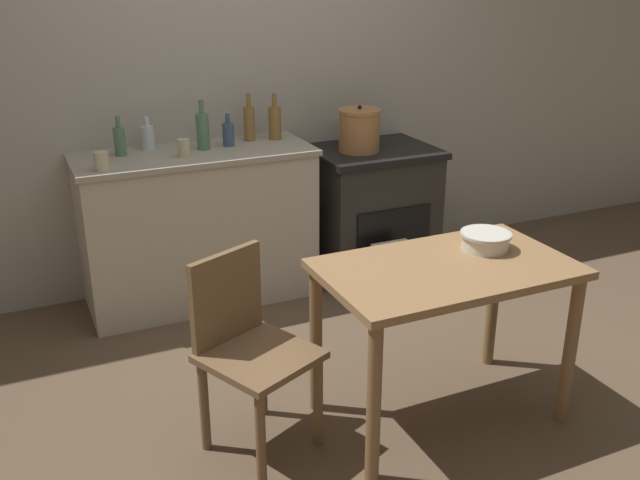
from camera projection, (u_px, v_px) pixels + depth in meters
name	position (u px, v px, depth m)	size (l,w,h in m)	color
ground_plane	(362.00, 388.00, 3.39)	(14.00, 14.00, 0.00)	brown
wall_back	(244.00, 73.00, 4.27)	(8.00, 0.07, 2.55)	#B2AD9E
counter_cabinet	(199.00, 227.00, 4.16)	(1.34, 0.56, 0.90)	beige
stove	(371.00, 210.00, 4.58)	(0.76, 0.63, 0.81)	#2D2B28
work_table	(445.00, 291.00, 2.99)	(1.05, 0.63, 0.73)	#997047
chair	(248.00, 346.00, 2.87)	(0.53, 0.53, 0.83)	brown
flour_sack	(394.00, 272.00, 4.24)	(0.24, 0.17, 0.34)	beige
stock_pot	(359.00, 130.00, 4.32)	(0.26, 0.26, 0.28)	#B77A47
mixing_bowl_large	(485.00, 240.00, 3.10)	(0.22, 0.22, 0.08)	silver
bottle_far_left	(203.00, 130.00, 4.00)	(0.07, 0.07, 0.28)	#517F5B
bottle_left	(148.00, 137.00, 4.01)	(0.07, 0.07, 0.19)	silver
bottle_mid_left	(249.00, 122.00, 4.20)	(0.07, 0.07, 0.28)	olive
bottle_center_left	(120.00, 140.00, 3.88)	(0.06, 0.06, 0.22)	#517F5B
bottle_center	(228.00, 134.00, 4.09)	(0.07, 0.07, 0.19)	#3D5675
bottle_center_right	(275.00, 122.00, 4.24)	(0.08, 0.08, 0.27)	olive
cup_mid_right	(101.00, 161.00, 3.61)	(0.08, 0.08, 0.10)	beige
cup_right	(184.00, 148.00, 3.87)	(0.07, 0.07, 0.10)	beige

